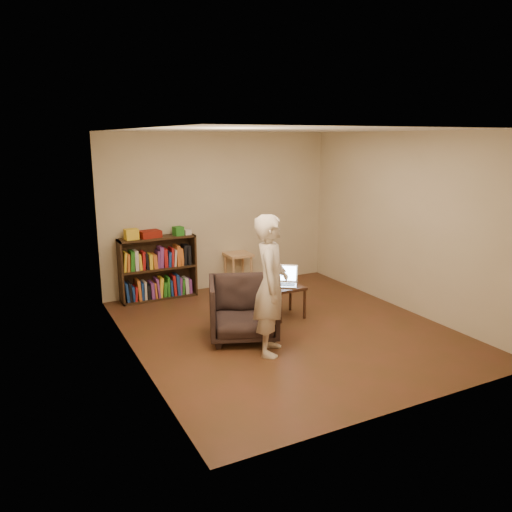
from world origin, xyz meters
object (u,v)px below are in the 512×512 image
armchair (243,309)px  laptop (284,281)px  person (271,285)px  bookshelf (158,271)px  side_table (286,291)px  stool (238,260)px

armchair → laptop: (0.89, 0.49, 0.13)m
laptop → person: bearing=-92.4°
bookshelf → armchair: 2.15m
side_table → person: person is taller
stool → person: (-0.77, -2.56, 0.35)m
side_table → laptop: (0.01, 0.06, 0.14)m
stool → side_table: stool is taller
armchair → side_table: (0.88, 0.44, -0.01)m
stool → side_table: bearing=-89.7°
side_table → bookshelf: bearing=130.0°
bookshelf → person: bearing=-77.0°
side_table → laptop: size_ratio=0.93×
bookshelf → person: (0.61, -2.63, 0.40)m
person → armchair: bearing=44.7°
laptop → person: (-0.79, -1.03, 0.31)m
armchair → side_table: 0.99m
bookshelf → stool: size_ratio=1.99×
stool → laptop: laptop is taller
armchair → person: 0.71m
bookshelf → person: size_ratio=0.72×
stool → armchair: bearing=-113.4°
side_table → person: bearing=-128.5°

